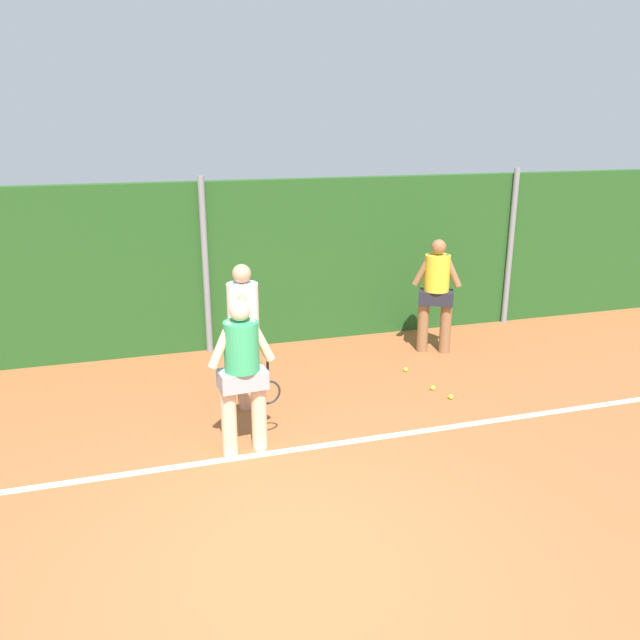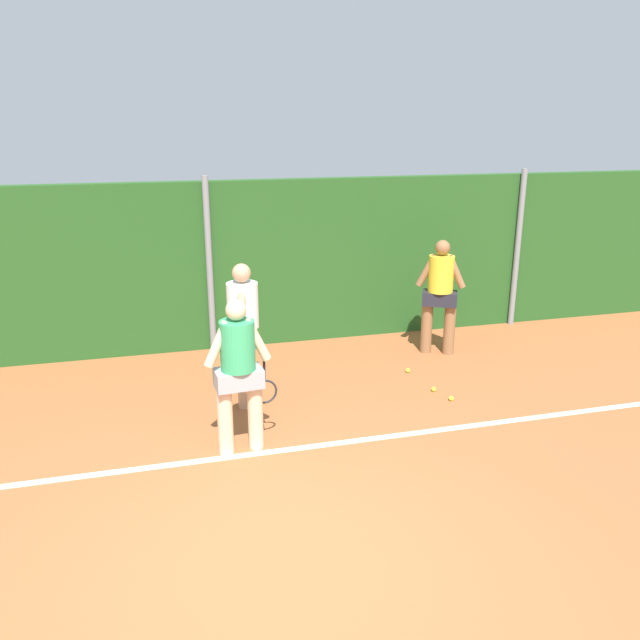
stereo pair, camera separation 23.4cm
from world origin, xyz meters
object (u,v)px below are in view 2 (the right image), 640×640
at_px(player_foreground_near, 239,369).
at_px(tennis_ball_6, 451,398).
at_px(player_backcourt_far, 440,291).
at_px(player_midcourt, 243,326).
at_px(tennis_ball_0, 408,370).
at_px(tennis_ball_2, 434,389).

bearing_deg(player_foreground_near, tennis_ball_6, 6.55).
bearing_deg(player_backcourt_far, player_midcourt, 44.34).
xyz_separation_m(player_midcourt, tennis_ball_0, (2.40, 0.37, -0.99)).
height_order(player_midcourt, tennis_ball_2, player_midcourt).
relative_size(player_midcourt, tennis_ball_6, 27.59).
height_order(player_midcourt, tennis_ball_6, player_midcourt).
height_order(player_midcourt, tennis_ball_0, player_midcourt).
height_order(player_foreground_near, player_midcourt, player_midcourt).
bearing_deg(tennis_ball_6, tennis_ball_0, 99.55).
relative_size(player_foreground_near, tennis_ball_6, 26.17).
distance_m(tennis_ball_0, tennis_ball_6, 1.06).
relative_size(player_backcourt_far, tennis_ball_6, 26.97).
bearing_deg(tennis_ball_0, player_foreground_near, -148.34).
distance_m(player_backcourt_far, tennis_ball_0, 1.39).
height_order(tennis_ball_0, tennis_ball_6, same).
bearing_deg(tennis_ball_2, tennis_ball_6, -73.55).
bearing_deg(tennis_ball_6, player_foreground_near, -168.31).
distance_m(player_midcourt, player_backcourt_far, 3.32).
bearing_deg(tennis_ball_6, player_midcourt, 165.28).
xyz_separation_m(tennis_ball_0, tennis_ball_2, (0.08, -0.72, 0.00)).
bearing_deg(player_midcourt, tennis_ball_6, 86.60).
bearing_deg(player_foreground_near, player_midcourt, 74.20).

